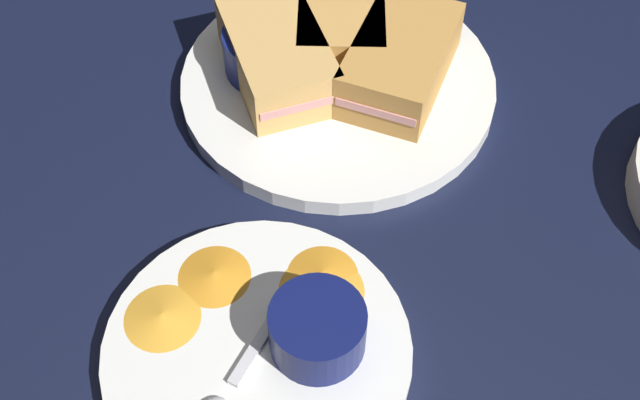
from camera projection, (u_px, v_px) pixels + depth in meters
ground_plane at (426, 184)px, 71.21cm from camera, size 110.00×110.00×3.00cm
plate_sandwich_main at (338, 84)px, 75.18cm from camera, size 28.04×28.04×1.60cm
sandwich_half_near at (400, 60)px, 72.44cm from camera, size 14.97×12.24×4.80cm
sandwich_half_far at (341, 17)px, 75.83cm from camera, size 14.63×14.50×4.80cm
sandwich_half_extra at (277, 55)px, 72.81cm from camera, size 12.51×15.01×4.80cm
ramekin_dark_sauce at (268, 49)px, 73.61cm from camera, size 7.93×7.93×4.08cm
spoon_by_dark_ramekin at (328, 87)px, 73.33cm from camera, size 4.30×9.86×0.80cm
plate_chips_companion at (257, 353)px, 59.17cm from camera, size 21.84×21.84×1.60cm
ramekin_light_gravy at (317, 328)px, 57.09cm from camera, size 6.74×6.74×3.87cm
plantain_chip_scatter at (260, 288)px, 61.07cm from camera, size 17.64×13.69×0.60cm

